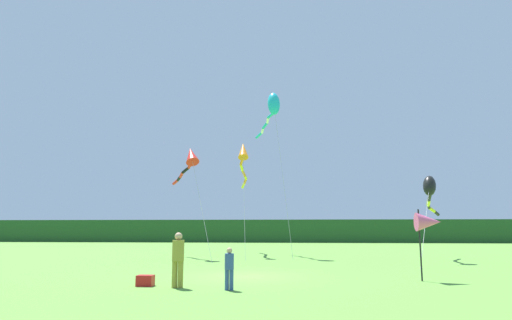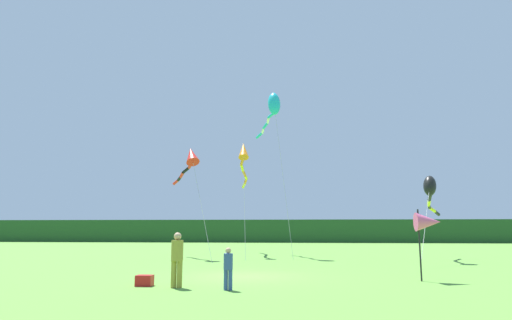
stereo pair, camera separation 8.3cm
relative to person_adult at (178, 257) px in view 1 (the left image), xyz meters
name	(u,v)px [view 1 (the left image)]	position (x,y,z in m)	size (l,w,h in m)	color
ground_plane	(243,276)	(1.72, 3.72, -0.99)	(120.00, 120.00, 0.00)	#5B9338
distant_treeline	(280,231)	(1.72, 48.72, 0.59)	(108.00, 2.43, 3.18)	#234C23
person_adult	(178,257)	(0.00, 0.00, 0.00)	(0.39, 0.39, 1.78)	olive
person_child	(229,266)	(1.76, -0.40, -0.26)	(0.29, 0.29, 1.31)	#334C8C
cooler_box	(145,281)	(-1.19, 0.36, -0.82)	(0.54, 0.41, 0.36)	red
banner_flag_pole	(428,222)	(8.81, 2.59, 1.14)	(0.90, 0.70, 2.63)	black
kite_black	(430,190)	(11.94, 12.64, 3.24)	(3.86, 8.90, 5.23)	#B2B2B2
kite_orange	(243,157)	(0.08, 17.53, 6.18)	(1.56, 10.59, 8.32)	#B2B2B2
kite_cyan	(273,107)	(2.32, 17.15, 9.89)	(3.08, 7.93, 11.98)	#B2B2B2
kite_red	(190,158)	(-3.18, 14.36, 5.64)	(4.43, 7.14, 7.57)	#B2B2B2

